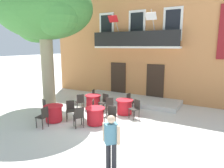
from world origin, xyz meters
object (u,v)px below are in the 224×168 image
(cafe_chair_middle_1, at_px, (79,116))
(cafe_chair_far_side_2, at_px, (110,105))
(cafe_chair_middle_2, at_px, (111,115))
(cafe_chair_middle_0, at_px, (95,108))
(cafe_table_far_side, at_px, (125,107))
(cafe_table_front, at_px, (93,102))
(cafe_chair_front_1, at_px, (104,101))
(cafe_chair_far_side_1, at_px, (130,101))
(cafe_table_near_tree, at_px, (54,113))
(cafe_chair_near_tree_0, at_px, (43,116))
(pedestrian_near_entrance, at_px, (111,140))
(cafe_chair_far_side_0, at_px, (135,108))
(cafe_chair_near_tree_2, at_px, (46,107))
(cafe_chair_near_tree_1, at_px, (70,109))
(cafe_chair_front_2, at_px, (95,96))
(plane_tree, at_px, (44,12))
(cafe_chair_front_0, at_px, (80,101))
(cafe_table_middle, at_px, (95,116))

(cafe_chair_middle_1, height_order, cafe_chair_far_side_2, same)
(cafe_chair_far_side_2, bearing_deg, cafe_chair_middle_2, -58.24)
(cafe_chair_middle_0, bearing_deg, cafe_table_far_side, 51.89)
(cafe_table_front, bearing_deg, cafe_chair_front_1, -2.44)
(cafe_chair_middle_2, bearing_deg, cafe_chair_middle_1, -147.69)
(cafe_chair_far_side_1, relative_size, cafe_chair_far_side_2, 1.00)
(cafe_chair_far_side_1, bearing_deg, cafe_chair_middle_1, -105.82)
(cafe_chair_middle_1, xyz_separation_m, cafe_table_far_side, (0.94, 2.49, -0.14))
(cafe_chair_front_1, bearing_deg, cafe_chair_far_side_1, 33.23)
(cafe_table_near_tree, xyz_separation_m, cafe_chair_near_tree_0, (0.14, -0.74, 0.14))
(cafe_chair_front_1, relative_size, pedestrian_near_entrance, 0.56)
(cafe_chair_far_side_0, xyz_separation_m, cafe_chair_far_side_1, (-0.73, 1.03, 0.00))
(cafe_chair_near_tree_2, bearing_deg, cafe_table_far_side, 35.86)
(cafe_chair_near_tree_1, bearing_deg, cafe_chair_front_2, 98.46)
(plane_tree, xyz_separation_m, cafe_chair_front_0, (1.79, 0.47, -4.59))
(cafe_chair_middle_1, relative_size, cafe_chair_middle_2, 1.00)
(cafe_chair_front_2, bearing_deg, cafe_chair_middle_0, -55.91)
(cafe_table_far_side, height_order, cafe_chair_far_side_2, cafe_chair_far_side_2)
(cafe_table_front, bearing_deg, cafe_chair_far_side_2, -18.57)
(cafe_chair_far_side_0, bearing_deg, cafe_chair_far_side_1, 125.30)
(cafe_chair_front_2, xyz_separation_m, cafe_chair_far_side_2, (1.63, -1.13, 0.00))
(cafe_chair_near_tree_2, bearing_deg, cafe_chair_middle_2, 8.31)
(cafe_chair_front_1, xyz_separation_m, pedestrian_near_entrance, (2.94, -4.48, 0.39))
(cafe_chair_far_side_0, xyz_separation_m, cafe_chair_far_side_2, (-1.33, -0.15, 0.00))
(cafe_chair_near_tree_1, xyz_separation_m, cafe_table_middle, (1.31, 0.11, -0.14))
(cafe_chair_near_tree_1, bearing_deg, cafe_table_near_tree, -135.29)
(cafe_table_near_tree, xyz_separation_m, cafe_chair_near_tree_1, (0.54, 0.53, 0.14))
(cafe_chair_far_side_0, distance_m, cafe_chair_far_side_2, 1.34)
(cafe_chair_front_2, bearing_deg, cafe_chair_near_tree_2, -106.12)
(cafe_table_near_tree, height_order, cafe_chair_front_2, cafe_chair_front_2)
(cafe_chair_near_tree_0, height_order, cafe_chair_front_1, same)
(cafe_chair_near_tree_1, relative_size, cafe_chair_middle_1, 1.00)
(cafe_table_front, bearing_deg, cafe_table_middle, -53.20)
(cafe_chair_near_tree_1, distance_m, cafe_chair_far_side_1, 3.27)
(cafe_chair_near_tree_1, distance_m, cafe_table_front, 1.98)
(cafe_chair_middle_0, distance_m, cafe_chair_far_side_1, 2.18)
(cafe_table_middle, relative_size, cafe_chair_middle_0, 0.95)
(cafe_table_middle, height_order, cafe_chair_far_side_1, cafe_chair_far_side_1)
(cafe_chair_near_tree_1, height_order, cafe_chair_front_0, same)
(cafe_chair_front_1, distance_m, cafe_chair_far_side_1, 1.39)
(cafe_chair_front_0, height_order, cafe_chair_front_2, same)
(cafe_chair_near_tree_0, distance_m, cafe_chair_front_0, 2.61)
(cafe_chair_near_tree_2, relative_size, cafe_chair_middle_2, 1.00)
(cafe_chair_middle_2, bearing_deg, pedestrian_near_entrance, -60.51)
(cafe_chair_near_tree_0, bearing_deg, cafe_table_middle, 38.92)
(cafe_chair_middle_1, bearing_deg, cafe_chair_middle_0, 90.44)
(cafe_chair_near_tree_1, xyz_separation_m, cafe_chair_front_2, (-0.40, 2.66, 0.00))
(cafe_chair_far_side_0, distance_m, pedestrian_near_entrance, 4.36)
(plane_tree, distance_m, cafe_chair_near_tree_2, 4.84)
(cafe_chair_far_side_0, bearing_deg, cafe_chair_middle_0, -150.38)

